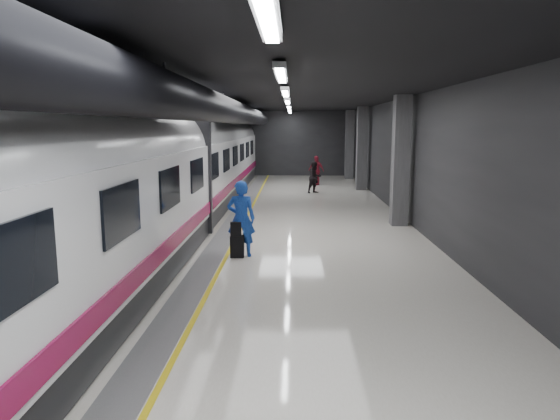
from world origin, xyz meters
TOP-DOWN VIEW (x-y plane):
  - ground at (0.00, 0.00)m, footprint 40.00×40.00m
  - platform_hall at (-0.29, 0.96)m, footprint 10.02×40.02m
  - train at (-3.25, -0.00)m, footprint 3.05×38.00m
  - traveler_main at (-0.55, -2.44)m, footprint 0.76×0.51m
  - suitcase_main at (-0.65, -2.59)m, footprint 0.36×0.23m
  - shoulder_bag at (-0.68, -2.62)m, footprint 0.30×0.20m
  - traveler_far_a at (1.95, 10.49)m, footprint 1.01×0.97m
  - traveler_far_b at (2.18, 14.18)m, footprint 1.09×0.89m
  - suitcase_far at (2.21, 14.69)m, footprint 0.32×0.23m

SIDE VIEW (x-z plane):
  - ground at x=0.00m, z-range 0.00..0.00m
  - suitcase_far at x=2.21m, z-range 0.00..0.44m
  - suitcase_main at x=-0.65m, z-range 0.00..0.59m
  - shoulder_bag at x=-0.68m, z-range 0.59..0.96m
  - traveler_far_a at x=1.95m, z-range 0.00..1.65m
  - traveler_far_b at x=2.18m, z-range 0.00..1.74m
  - traveler_main at x=-0.55m, z-range 0.00..2.04m
  - train at x=-3.25m, z-range 0.04..4.09m
  - platform_hall at x=-0.29m, z-range 1.28..5.79m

